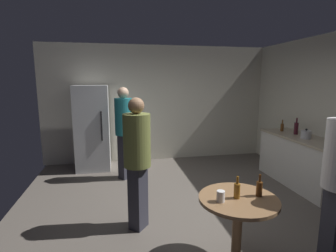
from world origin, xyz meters
TOP-DOWN VIEW (x-y plane):
  - ground_plane at (0.00, 0.00)m, footprint 5.20×5.20m
  - wall_back at (0.00, 2.63)m, footprint 5.32×0.06m
  - refrigerator at (-1.51, 2.20)m, footprint 0.70×0.68m
  - kitchen_counter at (2.28, 0.53)m, footprint 0.64×1.77m
  - kettle at (2.23, 0.40)m, footprint 0.24×0.17m
  - wine_bottle_on_counter at (2.31, 0.76)m, footprint 0.08×0.08m
  - beer_bottle_on_counter at (2.23, 1.08)m, footprint 0.06×0.06m
  - foreground_table at (0.19, -1.21)m, footprint 0.80×0.80m
  - beer_bottle_amber at (0.16, -1.21)m, footprint 0.06×0.06m
  - beer_bottle_brown at (0.41, -1.21)m, footprint 0.06×0.06m
  - plastic_cup_white at (-0.03, -1.25)m, footprint 0.08×0.08m
  - person_in_teal_shirt at (-0.86, 1.48)m, footprint 0.48×0.48m
  - person_in_olive_shirt at (-0.76, -0.32)m, footprint 0.48×0.48m

SIDE VIEW (x-z plane):
  - ground_plane at x=0.00m, z-range -0.10..0.00m
  - kitchen_counter at x=2.28m, z-range 0.00..0.90m
  - foreground_table at x=0.19m, z-range 0.26..1.00m
  - plastic_cup_white at x=-0.03m, z-range 0.73..0.85m
  - beer_bottle_amber at x=0.16m, z-range 0.70..0.93m
  - beer_bottle_brown at x=0.41m, z-range 0.70..0.93m
  - refrigerator at x=-1.51m, z-range 0.00..1.80m
  - kettle at x=2.23m, z-range 0.88..1.06m
  - beer_bottle_on_counter at x=2.23m, z-range 0.87..1.10m
  - person_in_olive_shirt at x=-0.76m, z-range 0.15..1.84m
  - wine_bottle_on_counter at x=2.31m, z-range 0.86..1.17m
  - person_in_teal_shirt at x=-0.86m, z-range 0.16..1.93m
  - wall_back at x=0.00m, z-range 0.00..2.70m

